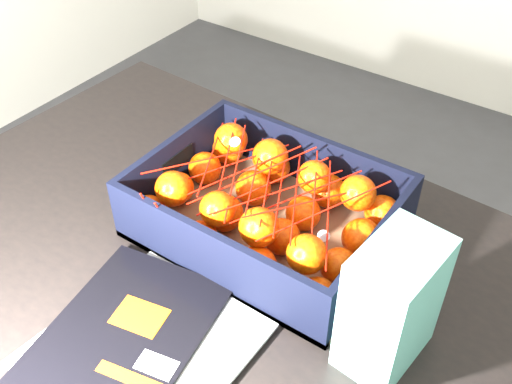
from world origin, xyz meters
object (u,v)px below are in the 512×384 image
Objects in this scene: produce_crate at (266,216)px; table at (222,299)px; retail_carton at (392,305)px; magazine_stack at (138,343)px.

table is at bearing -103.63° from produce_crate.
produce_crate is (0.02, 0.10, 0.13)m from table.
table is at bearing -175.26° from retail_carton.
produce_crate is at bearing 164.40° from retail_carton.
retail_carton reaches higher than table.
table is 0.17m from produce_crate.
retail_carton is (0.29, -0.01, 0.20)m from table.
retail_carton reaches higher than magazine_stack.
table is at bearing 92.02° from magazine_stack.
magazine_stack is at bearing -140.15° from retail_carton.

